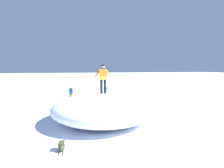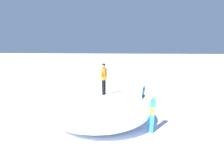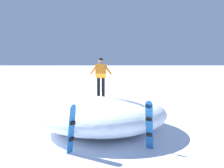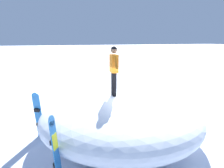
{
  "view_description": "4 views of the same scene",
  "coord_description": "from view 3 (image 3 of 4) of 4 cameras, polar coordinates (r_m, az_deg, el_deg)",
  "views": [
    {
      "loc": [
        8.42,
        -1.51,
        2.92
      ],
      "look_at": [
        -0.89,
        1.05,
        2.06
      ],
      "focal_mm": 27.22,
      "sensor_mm": 36.0,
      "label": 1
    },
    {
      "loc": [
        -2.44,
        9.72,
        3.93
      ],
      "look_at": [
        -1.15,
        0.12,
        2.03
      ],
      "focal_mm": 29.53,
      "sensor_mm": 36.0,
      "label": 2
    },
    {
      "loc": [
        -10.81,
        0.2,
        3.08
      ],
      "look_at": [
        -0.96,
        0.04,
        2.08
      ],
      "focal_mm": 38.19,
      "sensor_mm": 36.0,
      "label": 3
    },
    {
      "loc": [
        -3.1,
        -5.8,
        3.38
      ],
      "look_at": [
        -0.81,
        0.58,
        1.92
      ],
      "focal_mm": 33.39,
      "sensor_mm": 36.0,
      "label": 4
    }
  ],
  "objects": [
    {
      "name": "ground",
      "position": [
        11.24,
        0.14,
        -10.11
      ],
      "size": [
        240.0,
        240.0,
        0.0
      ],
      "primitive_type": "plane",
      "color": "white"
    },
    {
      "name": "snow_mound",
      "position": [
        10.52,
        -2.37,
        -6.87
      ],
      "size": [
        6.34,
        6.48,
        1.55
      ],
      "primitive_type": "ellipsoid",
      "rotation": [
        0.0,
        0.0,
        2.95
      ],
      "color": "white",
      "rests_on": "ground"
    },
    {
      "name": "snowboarder_standing",
      "position": [
        10.06,
        -2.7,
        2.51
      ],
      "size": [
        0.28,
        0.99,
        1.62
      ],
      "color": "black",
      "rests_on": "snow_mound"
    },
    {
      "name": "snowboard_primary_upright",
      "position": [
        8.37,
        8.89,
        -9.48
      ],
      "size": [
        0.28,
        0.31,
        1.71
      ],
      "color": "#2672BF",
      "rests_on": "ground"
    },
    {
      "name": "snowboard_secondary_upright",
      "position": [
        8.01,
        -9.64,
        -10.36
      ],
      "size": [
        0.36,
        0.34,
        1.66
      ],
      "color": "#2672BF",
      "rests_on": "ground"
    },
    {
      "name": "backpack_near",
      "position": [
        13.59,
        7.19,
        -6.58
      ],
      "size": [
        0.56,
        0.28,
        0.35
      ],
      "color": "#383D23",
      "rests_on": "ground"
    }
  ]
}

